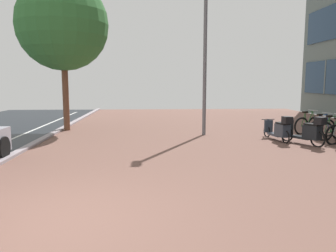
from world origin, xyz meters
TOP-DOWN VIEW (x-y plane):
  - ground at (1.43, 0.00)m, footprint 21.00×40.00m
  - bicycle_rack_06 at (8.00, 6.50)m, footprint 1.34×0.48m
  - bicycle_rack_07 at (8.00, 7.22)m, footprint 1.26×0.52m
  - bicycle_rack_08 at (7.80, 7.94)m, footprint 1.33×0.53m
  - scooter_near at (6.67, 5.69)m, footprint 0.98×1.59m
  - scooter_mid at (6.02, 6.41)m, footprint 0.61×1.74m
  - lamp_post at (3.59, 7.94)m, footprint 0.20×0.52m
  - street_tree at (-2.13, 9.47)m, footprint 3.78×3.78m

SIDE VIEW (x-z plane):
  - ground at x=1.43m, z-range -0.09..0.04m
  - bicycle_rack_07 at x=8.00m, z-range -0.14..0.81m
  - bicycle_rack_06 at x=8.00m, z-range -0.15..0.83m
  - bicycle_rack_08 at x=7.80m, z-range -0.15..0.84m
  - scooter_mid at x=6.02m, z-range -0.05..0.89m
  - scooter_near at x=6.67m, z-range -0.05..0.95m
  - lamp_post at x=3.59m, z-range 0.32..6.62m
  - street_tree at x=-2.13m, z-range 1.26..7.57m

